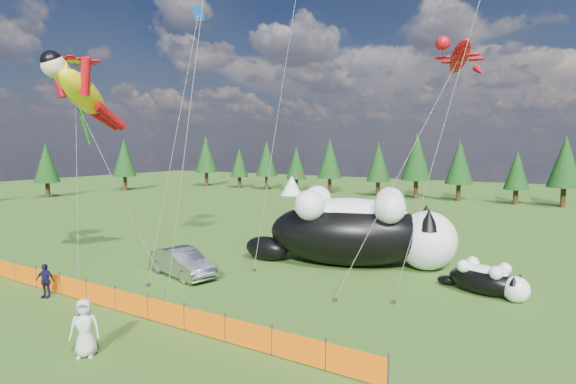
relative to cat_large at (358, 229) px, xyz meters
name	(u,v)px	position (x,y,z in m)	size (l,w,h in m)	color
ground	(184,295)	(-4.97, -9.23, -2.16)	(160.00, 160.00, 0.00)	#113609
safety_fence	(131,303)	(-4.97, -12.23, -1.66)	(22.06, 0.06, 1.10)	#262626
tree_line	(429,169)	(-4.97, 35.77, 1.84)	(90.00, 4.00, 8.00)	black
festival_tents	(518,197)	(6.03, 30.77, -0.76)	(50.00, 3.20, 2.80)	white
cat_large	(358,229)	(0.00, 0.00, 0.00)	(12.26, 7.16, 4.55)	black
cat_small	(487,279)	(7.23, -1.75, -1.41)	(4.31, 2.43, 1.59)	black
car	(183,262)	(-7.24, -6.98, -1.41)	(1.58, 4.54, 1.50)	#A3A3A8
spectator_c	(45,281)	(-10.17, -12.83, -1.36)	(0.94, 0.48, 1.60)	#131634
spectator_e	(85,328)	(-3.28, -15.49, -1.18)	(0.96, 0.63, 1.97)	beige
superhero_kite	(83,94)	(-12.63, -8.75, 7.70)	(7.12, 6.42, 12.48)	yellow
gecko_kite	(460,57)	(4.38, 4.77, 10.19)	(5.16, 14.21, 16.76)	red
flower_kite	(75,63)	(-14.20, -8.11, 9.57)	(5.24, 4.39, 12.64)	red
diamond_kite_a	(197,23)	(-8.09, -4.55, 11.79)	(1.36, 5.20, 15.59)	blue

